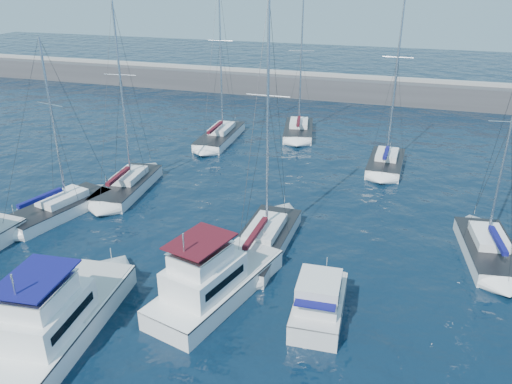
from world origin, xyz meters
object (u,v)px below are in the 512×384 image
(sailboat_mid_a, at_px, (59,209))
(sailboat_mid_e, at_px, (489,250))
(sailboat_back_a, at_px, (220,136))
(sailboat_mid_b, at_px, (128,185))
(motor_yacht_stbd_outer, at_px, (319,304))
(sailboat_mid_d, at_px, (263,241))
(motor_yacht_port_inner, at_px, (57,319))
(sailboat_back_c, at_px, (386,163))
(motor_yacht_stbd_inner, at_px, (212,283))
(sailboat_back_b, at_px, (298,130))

(sailboat_mid_a, xyz_separation_m, sailboat_mid_e, (30.88, 3.46, 0.01))
(sailboat_mid_e, bearing_deg, sailboat_back_a, 137.79)
(sailboat_mid_b, height_order, sailboat_mid_e, sailboat_mid_b)
(motor_yacht_stbd_outer, distance_m, sailboat_mid_d, 8.09)
(motor_yacht_port_inner, bearing_deg, sailboat_back_c, 59.00)
(motor_yacht_stbd_inner, height_order, sailboat_back_c, sailboat_back_c)
(sailboat_mid_a, distance_m, sailboat_mid_d, 16.46)
(sailboat_mid_d, relative_size, sailboat_back_b, 1.11)
(sailboat_back_a, bearing_deg, sailboat_mid_d, -64.38)
(motor_yacht_port_inner, relative_size, sailboat_mid_b, 0.66)
(motor_yacht_stbd_inner, bearing_deg, sailboat_mid_b, 150.99)
(motor_yacht_port_inner, relative_size, sailboat_back_b, 0.69)
(sailboat_mid_b, xyz_separation_m, sailboat_back_b, (10.06, 20.33, -0.01))
(sailboat_mid_a, distance_m, sailboat_back_c, 29.33)
(sailboat_mid_a, relative_size, sailboat_back_c, 0.82)
(motor_yacht_stbd_inner, height_order, sailboat_mid_a, sailboat_mid_a)
(motor_yacht_port_inner, distance_m, motor_yacht_stbd_outer, 13.50)
(motor_yacht_stbd_inner, bearing_deg, sailboat_back_a, 125.11)
(motor_yacht_stbd_inner, xyz_separation_m, sailboat_mid_e, (15.40, 9.93, -0.61))
(sailboat_mid_b, relative_size, sailboat_mid_d, 0.95)
(motor_yacht_port_inner, height_order, sailboat_mid_e, sailboat_mid_e)
(sailboat_mid_e, relative_size, sailboat_back_a, 0.84)
(motor_yacht_port_inner, height_order, motor_yacht_stbd_inner, same)
(sailboat_mid_a, relative_size, sailboat_mid_e, 0.95)
(sailboat_mid_a, xyz_separation_m, sailboat_back_c, (23.15, 18.01, 0.05))
(sailboat_back_a, height_order, sailboat_back_c, sailboat_back_a)
(sailboat_back_a, bearing_deg, sailboat_mid_a, -106.24)
(sailboat_mid_b, relative_size, sailboat_back_a, 0.91)
(motor_yacht_port_inner, distance_m, sailboat_mid_b, 18.72)
(motor_yacht_stbd_outer, relative_size, sailboat_mid_a, 0.42)
(motor_yacht_port_inner, bearing_deg, sailboat_back_a, 91.36)
(motor_yacht_stbd_outer, height_order, sailboat_back_a, sailboat_back_a)
(sailboat_mid_a, height_order, sailboat_mid_b, sailboat_mid_b)
(sailboat_mid_e, xyz_separation_m, sailboat_back_b, (-18.18, 22.46, 0.00))
(sailboat_mid_e, xyz_separation_m, sailboat_back_c, (-7.73, 14.54, 0.04))
(motor_yacht_stbd_inner, distance_m, sailboat_back_a, 29.50)
(motor_yacht_stbd_inner, bearing_deg, motor_yacht_port_inner, -124.67)
(sailboat_mid_d, relative_size, sailboat_back_c, 1.00)
(sailboat_mid_b, relative_size, sailboat_mid_e, 1.09)
(motor_yacht_stbd_inner, relative_size, sailboat_mid_d, 0.60)
(sailboat_mid_b, bearing_deg, sailboat_mid_d, -28.37)
(sailboat_mid_e, bearing_deg, sailboat_mid_a, 178.38)
(sailboat_mid_b, distance_m, sailboat_back_c, 23.97)
(motor_yacht_port_inner, xyz_separation_m, motor_yacht_stbd_outer, (12.27, 5.63, -0.19))
(sailboat_mid_a, bearing_deg, sailboat_mid_d, 13.26)
(motor_yacht_port_inner, bearing_deg, motor_yacht_stbd_inner, 35.03)
(motor_yacht_port_inner, relative_size, sailboat_back_c, 0.62)
(sailboat_back_c, bearing_deg, sailboat_mid_a, -141.06)
(sailboat_mid_a, height_order, sailboat_back_c, sailboat_back_c)
(motor_yacht_stbd_outer, distance_m, sailboat_mid_e, 13.49)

